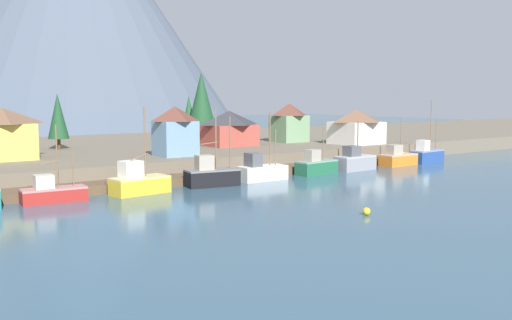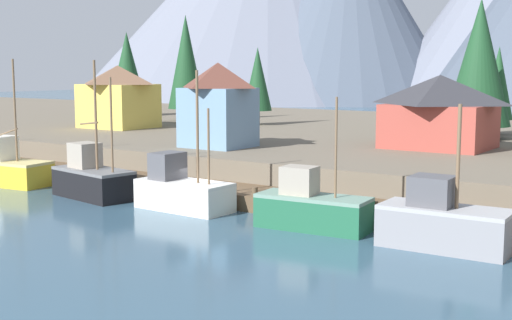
% 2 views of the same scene
% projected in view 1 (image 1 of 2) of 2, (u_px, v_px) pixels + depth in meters
% --- Properties ---
extents(ground_plane, '(400.00, 400.00, 1.00)m').
position_uv_depth(ground_plane, '(182.00, 167.00, 88.85)').
color(ground_plane, '#335166').
extents(dock, '(80.00, 4.00, 1.60)m').
position_uv_depth(dock, '(247.00, 173.00, 74.26)').
color(dock, brown).
rests_on(dock, ground_plane).
extents(shoreline_bank, '(400.00, 56.00, 2.50)m').
position_uv_depth(shoreline_bank, '(149.00, 150.00, 98.30)').
color(shoreline_bank, '#665B4C').
rests_on(shoreline_bank, ground_plane).
extents(mountain_far_ridge, '(106.98, 106.98, 81.10)m').
position_uv_depth(mountain_far_ridge, '(76.00, 6.00, 183.90)').
color(mountain_far_ridge, '#475160').
rests_on(mountain_far_ridge, ground_plane).
extents(fishing_boat_red, '(6.41, 2.75, 7.77)m').
position_uv_depth(fishing_boat_red, '(52.00, 193.00, 56.04)').
color(fishing_boat_red, maroon).
rests_on(fishing_boat_red, ground_plane).
extents(fishing_boat_yellow, '(6.55, 3.59, 9.51)m').
position_uv_depth(fishing_boat_yellow, '(138.00, 182.00, 60.89)').
color(fishing_boat_yellow, gold).
rests_on(fishing_boat_yellow, ground_plane).
extents(fishing_boat_black, '(6.62, 3.72, 9.36)m').
position_uv_depth(fishing_boat_black, '(211.00, 175.00, 66.28)').
color(fishing_boat_black, black).
rests_on(fishing_boat_black, ground_plane).
extents(fishing_boat_white, '(6.35, 2.90, 8.70)m').
position_uv_depth(fishing_boat_white, '(261.00, 171.00, 71.11)').
color(fishing_boat_white, silver).
rests_on(fishing_boat_white, ground_plane).
extents(fishing_boat_green, '(6.44, 2.91, 7.31)m').
position_uv_depth(fishing_boat_green, '(316.00, 166.00, 76.59)').
color(fishing_boat_green, '#1E5B3D').
rests_on(fishing_boat_green, ground_plane).
extents(fishing_boat_grey, '(6.34, 2.89, 7.13)m').
position_uv_depth(fishing_boat_grey, '(354.00, 161.00, 80.92)').
color(fishing_boat_grey, gray).
rests_on(fishing_boat_grey, ground_plane).
extents(fishing_boat_orange, '(6.33, 2.85, 7.30)m').
position_uv_depth(fishing_boat_orange, '(398.00, 158.00, 86.52)').
color(fishing_boat_orange, '#CC6B1E').
rests_on(fishing_boat_orange, ground_plane).
extents(fishing_boat_blue, '(6.41, 2.88, 9.99)m').
position_uv_depth(fishing_boat_blue, '(426.00, 155.00, 90.59)').
color(fishing_boat_blue, navy).
rests_on(fishing_boat_blue, ground_plane).
extents(house_white, '(8.10, 7.13, 5.95)m').
position_uv_depth(house_white, '(356.00, 126.00, 96.63)').
color(house_white, silver).
rests_on(house_white, shoreline_bank).
extents(house_red, '(8.24, 6.90, 5.81)m').
position_uv_depth(house_red, '(229.00, 128.00, 92.69)').
color(house_red, '#9E4238').
rests_on(house_red, shoreline_bank).
extents(house_yellow, '(7.40, 6.18, 6.63)m').
position_uv_depth(house_yellow, '(4.00, 134.00, 71.49)').
color(house_yellow, gold).
rests_on(house_yellow, shoreline_bank).
extents(house_blue, '(5.27, 4.74, 6.78)m').
position_uv_depth(house_blue, '(175.00, 131.00, 76.36)').
color(house_blue, '#6689A8').
rests_on(house_blue, shoreline_bank).
extents(house_green, '(5.73, 5.29, 6.92)m').
position_uv_depth(house_green, '(289.00, 122.00, 100.83)').
color(house_green, '#6B8E66').
rests_on(house_green, shoreline_bank).
extents(conifer_mid_left, '(2.99, 2.99, 8.40)m').
position_uv_depth(conifer_mid_left, '(189.00, 114.00, 104.33)').
color(conifer_mid_left, '#4C3823').
rests_on(conifer_mid_left, shoreline_bank).
extents(conifer_mid_right, '(3.19, 3.19, 8.64)m').
position_uv_depth(conifer_mid_right, '(58.00, 116.00, 86.44)').
color(conifer_mid_right, '#4C3823').
rests_on(conifer_mid_right, shoreline_bank).
extents(conifer_back_left, '(5.87, 5.87, 12.49)m').
position_uv_depth(conifer_back_left, '(202.00, 104.00, 99.78)').
color(conifer_back_left, '#4C3823').
rests_on(conifer_back_left, shoreline_bank).
extents(channel_buoy, '(0.70, 0.70, 0.70)m').
position_uv_depth(channel_buoy, '(367.00, 211.00, 49.93)').
color(channel_buoy, gold).
rests_on(channel_buoy, ground_plane).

